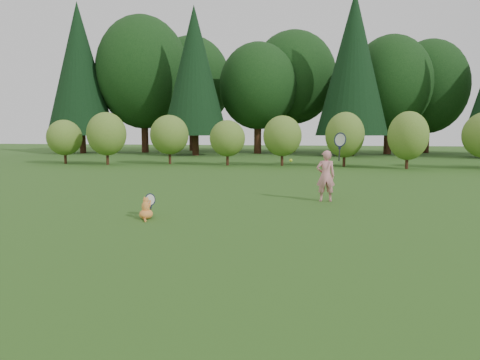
# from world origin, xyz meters

# --- Properties ---
(ground) EXTENTS (100.00, 100.00, 0.00)m
(ground) POSITION_xyz_m (0.00, 0.00, 0.00)
(ground) COLOR #294C15
(ground) RESTS_ON ground
(shrub_row) EXTENTS (28.00, 3.00, 2.80)m
(shrub_row) POSITION_xyz_m (0.00, 13.00, 1.40)
(shrub_row) COLOR #4A7324
(shrub_row) RESTS_ON ground
(woodland_backdrop) EXTENTS (48.00, 10.00, 15.00)m
(woodland_backdrop) POSITION_xyz_m (0.00, 23.00, 7.50)
(woodland_backdrop) COLOR black
(woodland_backdrop) RESTS_ON ground
(child) EXTENTS (0.70, 0.43, 1.84)m
(child) POSITION_xyz_m (1.92, 2.75, 0.65)
(child) COLOR pink
(child) RESTS_ON ground
(cat) EXTENTS (0.32, 0.59, 0.59)m
(cat) POSITION_xyz_m (-1.49, 0.04, 0.22)
(cat) COLOR orange
(cat) RESTS_ON ground
(tennis_ball) EXTENTS (0.06, 0.06, 0.06)m
(tennis_ball) POSITION_xyz_m (1.18, 1.25, 1.08)
(tennis_ball) COLOR #A8DA19
(tennis_ball) RESTS_ON ground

